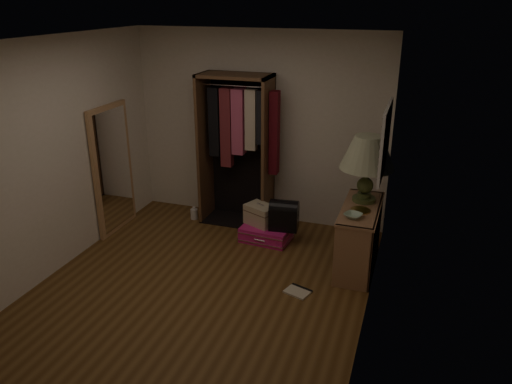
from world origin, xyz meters
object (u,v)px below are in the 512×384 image
Objects in this scene: console_bookshelf at (359,234)px; open_wardrobe at (239,137)px; floor_mirror at (113,169)px; table_lamp at (368,154)px; train_case at (261,215)px; pink_suitcase at (266,233)px; black_bag at (284,214)px; white_jug at (194,214)px.

console_bookshelf is 2.06m from open_wardrobe.
table_lamp is at bearing 3.61° from floor_mirror.
train_case is (0.44, -0.42, -0.89)m from open_wardrobe.
floor_mirror is 2.54× the size of pink_suitcase.
floor_mirror reaches higher than pink_suitcase.
pink_suitcase is 1.73m from table_lamp.
table_lamp is at bearing 0.46° from pink_suitcase.
table_lamp is at bearing 88.20° from console_bookshelf.
floor_mirror is at bearing -179.21° from console_bookshelf.
train_case is at bearing 10.23° from floor_mirror.
black_bag is at bearing 7.68° from floor_mirror.
white_jug is (-1.41, 0.30, -0.32)m from black_bag.
floor_mirror is at bearing -178.54° from black_bag.
train_case is at bearing 166.11° from black_bag.
black_bag is at bearing 16.86° from train_case.
train_case is (-1.31, 0.30, -0.07)m from console_bookshelf.
pink_suitcase is at bearing -2.74° from train_case.
pink_suitcase is at bearing 175.52° from table_lamp.
open_wardrobe is 1.08m from train_case.
table_lamp is (3.24, 0.20, 0.47)m from floor_mirror.
console_bookshelf reaches higher than pink_suitcase.
table_lamp is (0.98, -0.10, 0.93)m from black_bag.
console_bookshelf is at bearing -21.08° from black_bag.
floor_mirror is 2.18× the size of table_lamp.
console_bookshelf is at bearing -22.57° from open_wardrobe.
train_case is at bearing 166.90° from console_bookshelf.
open_wardrobe reaches higher than train_case.
open_wardrobe is 1.21× the size of floor_mirror.
console_bookshelf is 0.66× the size of floor_mirror.
white_jug is (-2.39, 0.40, -1.24)m from table_lamp.
floor_mirror is at bearing -145.25° from train_case.
floor_mirror is at bearing -144.90° from white_jug.
open_wardrobe is at bearing 157.43° from console_bookshelf.
open_wardrobe is 11.21× the size of white_jug.
train_case reaches higher than white_jug.
floor_mirror is 1.30m from white_jug.
console_bookshelf is 1.27m from pink_suitcase.
white_jug is (-1.17, 0.30, -0.02)m from pink_suitcase.
train_case is at bearing -43.90° from open_wardrobe.
white_jug is at bearing -168.60° from train_case.
black_bag is (0.76, -0.46, -0.82)m from open_wardrobe.
open_wardrobe is 2.63× the size of table_lamp.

